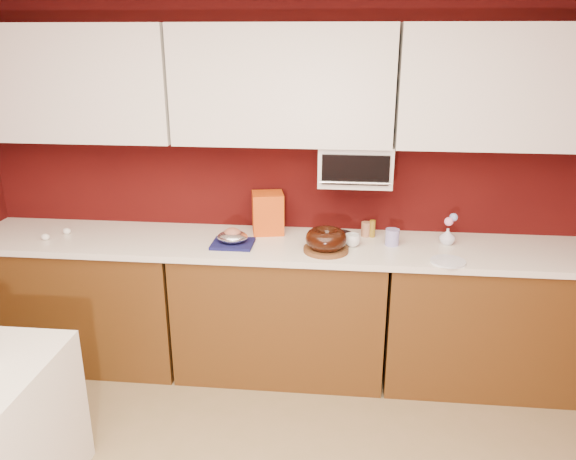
% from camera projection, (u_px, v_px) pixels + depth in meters
% --- Properties ---
extents(wall_back, '(4.00, 0.02, 2.50)m').
position_uv_depth(wall_back, '(286.00, 176.00, 3.70)').
color(wall_back, '#3B0908').
rests_on(wall_back, floor).
extents(base_cabinet_left, '(1.31, 0.58, 0.86)m').
position_uv_depth(base_cabinet_left, '(86.00, 300.00, 3.80)').
color(base_cabinet_left, '#533110').
rests_on(base_cabinet_left, floor).
extents(base_cabinet_center, '(1.31, 0.58, 0.86)m').
position_uv_depth(base_cabinet_center, '(281.00, 310.00, 3.67)').
color(base_cabinet_center, '#533110').
rests_on(base_cabinet_center, floor).
extents(base_cabinet_right, '(1.31, 0.58, 0.86)m').
position_uv_depth(base_cabinet_right, '(490.00, 320.00, 3.54)').
color(base_cabinet_right, '#533110').
rests_on(base_cabinet_right, floor).
extents(countertop, '(4.00, 0.62, 0.04)m').
position_uv_depth(countertop, '(280.00, 245.00, 3.53)').
color(countertop, white).
rests_on(countertop, base_cabinet_center).
extents(upper_cabinet_left, '(1.31, 0.33, 0.70)m').
position_uv_depth(upper_cabinet_left, '(69.00, 83.00, 3.47)').
color(upper_cabinet_left, white).
rests_on(upper_cabinet_left, wall_back).
extents(upper_cabinet_center, '(1.31, 0.33, 0.70)m').
position_uv_depth(upper_cabinet_center, '(283.00, 85.00, 3.34)').
color(upper_cabinet_center, white).
rests_on(upper_cabinet_center, wall_back).
extents(upper_cabinet_right, '(1.31, 0.33, 0.70)m').
position_uv_depth(upper_cabinet_right, '(513.00, 87.00, 3.21)').
color(upper_cabinet_right, white).
rests_on(upper_cabinet_right, wall_back).
extents(toaster_oven, '(0.45, 0.30, 0.25)m').
position_uv_depth(toaster_oven, '(355.00, 164.00, 3.47)').
color(toaster_oven, white).
rests_on(toaster_oven, upper_cabinet_center).
extents(toaster_oven_door, '(0.40, 0.02, 0.18)m').
position_uv_depth(toaster_oven_door, '(356.00, 170.00, 3.32)').
color(toaster_oven_door, black).
rests_on(toaster_oven_door, toaster_oven).
extents(toaster_oven_handle, '(0.42, 0.02, 0.02)m').
position_uv_depth(toaster_oven_handle, '(355.00, 183.00, 3.34)').
color(toaster_oven_handle, silver).
rests_on(toaster_oven_handle, toaster_oven).
extents(cake_base, '(0.30, 0.30, 0.03)m').
position_uv_depth(cake_base, '(326.00, 249.00, 3.37)').
color(cake_base, brown).
rests_on(cake_base, countertop).
extents(bundt_cake, '(0.31, 0.31, 0.10)m').
position_uv_depth(bundt_cake, '(326.00, 239.00, 3.35)').
color(bundt_cake, black).
rests_on(bundt_cake, cake_base).
extents(navy_towel, '(0.25, 0.21, 0.02)m').
position_uv_depth(navy_towel, '(233.00, 244.00, 3.47)').
color(navy_towel, '#131447').
rests_on(navy_towel, countertop).
extents(foil_ham_nest, '(0.20, 0.17, 0.07)m').
position_uv_depth(foil_ham_nest, '(233.00, 237.00, 3.46)').
color(foil_ham_nest, silver).
rests_on(foil_ham_nest, navy_towel).
extents(roasted_ham, '(0.12, 0.11, 0.07)m').
position_uv_depth(roasted_ham, '(232.00, 233.00, 3.45)').
color(roasted_ham, '#AD664F').
rests_on(roasted_ham, foil_ham_nest).
extents(pandoro_box, '(0.23, 0.22, 0.27)m').
position_uv_depth(pandoro_box, '(268.00, 213.00, 3.66)').
color(pandoro_box, '#B6270C').
rests_on(pandoro_box, countertop).
extents(dark_pan, '(0.24, 0.24, 0.03)m').
position_uv_depth(dark_pan, '(338.00, 236.00, 3.59)').
color(dark_pan, black).
rests_on(dark_pan, countertop).
extents(coffee_mug, '(0.12, 0.12, 0.09)m').
position_uv_depth(coffee_mug, '(352.00, 239.00, 3.44)').
color(coffee_mug, white).
rests_on(coffee_mug, countertop).
extents(blue_jar, '(0.09, 0.09, 0.10)m').
position_uv_depth(blue_jar, '(392.00, 237.00, 3.46)').
color(blue_jar, '#241C9B').
rests_on(blue_jar, countertop).
extents(flower_vase, '(0.08, 0.08, 0.12)m').
position_uv_depth(flower_vase, '(447.00, 235.00, 3.48)').
color(flower_vase, silver).
rests_on(flower_vase, countertop).
extents(flower_pink, '(0.05, 0.05, 0.05)m').
position_uv_depth(flower_pink, '(449.00, 221.00, 3.45)').
color(flower_pink, '#FF93C5').
rests_on(flower_pink, flower_vase).
extents(flower_blue, '(0.05, 0.05, 0.05)m').
position_uv_depth(flower_blue, '(454.00, 217.00, 3.45)').
color(flower_blue, '#8395D2').
rests_on(flower_blue, flower_vase).
extents(china_plate, '(0.25, 0.25, 0.01)m').
position_uv_depth(china_plate, '(448.00, 261.00, 3.21)').
color(china_plate, white).
rests_on(china_plate, countertop).
extents(amber_bottle, '(0.05, 0.05, 0.11)m').
position_uv_depth(amber_bottle, '(372.00, 229.00, 3.60)').
color(amber_bottle, olive).
rests_on(amber_bottle, countertop).
extents(paper_cup, '(0.08, 0.08, 0.09)m').
position_uv_depth(paper_cup, '(366.00, 229.00, 3.62)').
color(paper_cup, '#996445').
rests_on(paper_cup, countertop).
extents(egg_left, '(0.07, 0.06, 0.04)m').
position_uv_depth(egg_left, '(45.00, 237.00, 3.56)').
color(egg_left, white).
rests_on(egg_left, countertop).
extents(egg_right, '(0.06, 0.04, 0.04)m').
position_uv_depth(egg_right, '(67.00, 231.00, 3.66)').
color(egg_right, white).
rests_on(egg_right, countertop).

